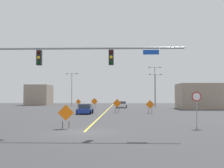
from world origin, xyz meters
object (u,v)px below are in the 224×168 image
object	(u,v)px
street_lamp_far_right	(155,87)
construction_sign_left_shoulder	(150,105)
stop_sign	(197,102)
construction_sign_right_lane	(94,102)
construction_sign_right_shoulder	(78,102)
car_white_approaching	(122,105)
street_lamp_near_right	(155,83)
construction_sign_left_lane	(117,104)
traffic_signal_assembly	(43,63)
construction_sign_median_near	(66,114)
street_lamp_far_left	(72,87)
car_blue_near	(85,109)

from	to	relation	value
street_lamp_far_right	construction_sign_left_shoulder	size ratio (longest dim) A/B	4.08
stop_sign	construction_sign_right_lane	distance (m)	36.13
street_lamp_far_right	construction_sign_right_shoulder	xyz separation A→B (m)	(-16.97, -8.55, -3.40)
construction_sign_right_shoulder	car_white_approaching	size ratio (longest dim) A/B	0.43
street_lamp_near_right	construction_sign_left_lane	size ratio (longest dim) A/B	4.73
construction_sign_right_lane	construction_sign_left_lane	bearing A→B (deg)	-71.36
traffic_signal_assembly	construction_sign_right_shoulder	xyz separation A→B (m)	(-3.56, 39.77, -3.63)
traffic_signal_assembly	construction_sign_median_near	distance (m)	4.52
street_lamp_far_right	construction_sign_left_shoulder	distance (m)	26.93
stop_sign	construction_sign_left_shoulder	xyz separation A→B (m)	(-1.92, 18.48, -0.79)
street_lamp_far_left	construction_sign_right_lane	world-z (taller)	street_lamp_far_left
street_lamp_far_left	construction_sign_median_near	world-z (taller)	street_lamp_far_left
street_lamp_far_left	car_blue_near	bearing A→B (deg)	-76.75
traffic_signal_assembly	construction_sign_left_shoulder	bearing A→B (deg)	66.43
street_lamp_far_left	car_blue_near	distance (m)	32.52
construction_sign_right_lane	car_blue_near	xyz separation A→B (m)	(0.37, -17.41, -0.68)
construction_sign_right_shoulder	car_blue_near	world-z (taller)	construction_sign_right_shoulder
construction_sign_median_near	construction_sign_right_shoulder	distance (m)	37.72
street_lamp_far_left	construction_sign_left_shoulder	bearing A→B (deg)	-60.84
street_lamp_far_right	construction_sign_left_shoulder	bearing A→B (deg)	-98.30
street_lamp_far_left	construction_sign_median_near	bearing A→B (deg)	-80.56
car_white_approaching	car_blue_near	bearing A→B (deg)	-103.81
traffic_signal_assembly	construction_sign_right_lane	bearing A→B (deg)	90.03
street_lamp_near_right	construction_sign_left_shoulder	distance (m)	29.13
street_lamp_far_left	car_blue_near	size ratio (longest dim) A/B	2.10
car_blue_near	car_white_approaching	bearing A→B (deg)	76.19
street_lamp_far_left	car_white_approaching	distance (m)	16.92
car_white_approaching	car_blue_near	world-z (taller)	car_blue_near
construction_sign_left_shoulder	street_lamp_near_right	bearing A→B (deg)	82.15
street_lamp_far_left	construction_sign_left_shoulder	world-z (taller)	street_lamp_far_left
construction_sign_left_lane	construction_sign_left_shoulder	distance (m)	5.05
construction_sign_left_shoulder	construction_sign_right_lane	bearing A→B (deg)	121.26
car_white_approaching	construction_sign_left_lane	bearing A→B (deg)	-92.24
street_lamp_far_left	car_white_approaching	size ratio (longest dim) A/B	1.89
traffic_signal_assembly	construction_sign_left_shoulder	distance (m)	24.15
stop_sign	construction_sign_left_lane	bearing A→B (deg)	108.50
construction_sign_median_near	construction_sign_left_shoulder	bearing A→B (deg)	66.73
traffic_signal_assembly	construction_sign_median_near	world-z (taller)	traffic_signal_assembly
street_lamp_far_right	construction_sign_right_lane	world-z (taller)	street_lamp_far_right
stop_sign	construction_sign_left_shoulder	bearing A→B (deg)	95.95
street_lamp_far_left	construction_sign_left_lane	distance (m)	30.74
street_lamp_far_right	street_lamp_near_right	size ratio (longest dim) A/B	0.81
construction_sign_right_shoulder	construction_sign_left_shoulder	bearing A→B (deg)	-53.75
street_lamp_near_right	car_blue_near	xyz separation A→B (m)	(-13.14, -30.17, -4.92)
street_lamp_near_right	construction_sign_left_shoulder	size ratio (longest dim) A/B	5.06
construction_sign_left_shoulder	construction_sign_median_near	bearing A→B (deg)	-113.27
traffic_signal_assembly	stop_sign	size ratio (longest dim) A/B	5.41
traffic_signal_assembly	construction_sign_right_shoulder	size ratio (longest dim) A/B	8.17
street_lamp_near_right	construction_sign_median_near	size ratio (longest dim) A/B	5.28
construction_sign_right_shoulder	street_lamp_far_right	bearing A→B (deg)	26.74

